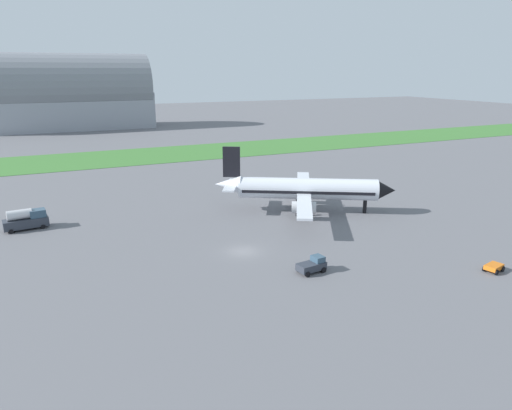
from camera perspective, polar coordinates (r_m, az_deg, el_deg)
name	(u,v)px	position (r m, az deg, el deg)	size (l,w,h in m)	color
ground_plane	(243,251)	(66.03, -1.54, -5.59)	(600.00, 600.00, 0.00)	slate
grass_taxiway_strip	(131,157)	(142.34, -14.77, 5.64)	(360.00, 28.00, 0.08)	#3D7533
airplane_midfield_jet	(304,189)	(83.55, 5.80, 1.92)	(29.07, 29.09, 11.40)	silver
baggage_cart_near_gate	(494,267)	(66.52, 26.68, -6.69)	(2.74, 2.29, 0.90)	orange
pushback_tug_midfield	(312,265)	(59.65, 6.80, -7.19)	(3.79, 2.43, 1.95)	#2D333D
fuel_truck_by_runway	(26,219)	(82.86, -25.90, -1.57)	(6.73, 3.23, 3.29)	#2D333D
hangar_distant	(69,95)	(218.43, -21.55, 12.20)	(66.34, 27.19, 30.98)	#9399A3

